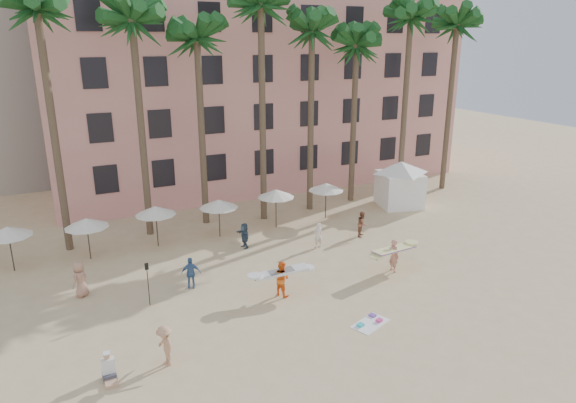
# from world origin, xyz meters

# --- Properties ---
(ground) EXTENTS (120.00, 120.00, 0.00)m
(ground) POSITION_xyz_m (0.00, 0.00, 0.00)
(ground) COLOR #D1B789
(ground) RESTS_ON ground
(pink_hotel) EXTENTS (35.00, 14.00, 16.00)m
(pink_hotel) POSITION_xyz_m (7.00, 26.00, 8.00)
(pink_hotel) COLOR #EE9E91
(pink_hotel) RESTS_ON ground
(palm_row) EXTENTS (44.40, 5.40, 16.30)m
(palm_row) POSITION_xyz_m (0.51, 15.00, 12.97)
(palm_row) COLOR brown
(palm_row) RESTS_ON ground
(umbrella_row) EXTENTS (22.50, 2.70, 2.73)m
(umbrella_row) POSITION_xyz_m (-3.00, 12.50, 2.33)
(umbrella_row) COLOR #332B23
(umbrella_row) RESTS_ON ground
(cabana) EXTENTS (5.47, 5.47, 3.50)m
(cabana) POSITION_xyz_m (13.59, 12.69, 2.07)
(cabana) COLOR white
(cabana) RESTS_ON ground
(beach_towel) EXTENTS (2.04, 1.57, 0.14)m
(beach_towel) POSITION_xyz_m (1.69, -0.76, 0.03)
(beach_towel) COLOR white
(beach_towel) RESTS_ON ground
(carrier_yellow) EXTENTS (3.09, 1.43, 1.88)m
(carrier_yellow) POSITION_xyz_m (5.98, 3.27, 1.05)
(carrier_yellow) COLOR tan
(carrier_yellow) RESTS_ON ground
(carrier_white) EXTENTS (2.83, 1.10, 1.83)m
(carrier_white) POSITION_xyz_m (-0.81, 3.45, 0.97)
(carrier_white) COLOR orange
(carrier_white) RESTS_ON ground
(beachgoers) EXTENTS (18.33, 11.24, 1.85)m
(beachgoers) POSITION_xyz_m (-2.74, 6.38, 0.85)
(beachgoers) COLOR #334759
(beachgoers) RESTS_ON ground
(paddle) EXTENTS (0.18, 0.04, 2.23)m
(paddle) POSITION_xyz_m (-7.00, 5.29, 1.41)
(paddle) COLOR black
(paddle) RESTS_ON ground
(seated_man) EXTENTS (0.49, 0.86, 1.12)m
(seated_man) POSITION_xyz_m (-9.54, 0.19, 0.39)
(seated_man) COLOR #3F3F4C
(seated_man) RESTS_ON ground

